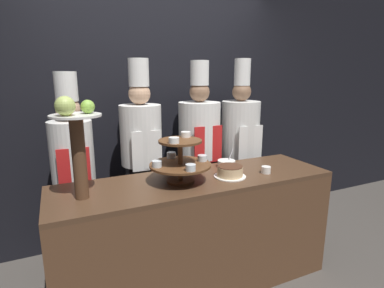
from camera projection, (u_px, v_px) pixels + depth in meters
name	position (u px, v px, depth m)	size (l,w,h in m)	color
wall_back	(155.00, 103.00, 3.06)	(10.00, 0.06, 2.80)	black
buffet_counter	(197.00, 232.00, 2.38)	(2.15, 0.62, 0.91)	brown
tiered_stand	(180.00, 159.00, 2.18)	(0.45, 0.45, 0.36)	brown
fruit_pedestal	(76.00, 135.00, 1.82)	(0.31, 0.31, 0.65)	brown
cake_round	(230.00, 172.00, 2.31)	(0.25, 0.25, 0.09)	white
cup_white	(266.00, 170.00, 2.40)	(0.07, 0.07, 0.06)	white
serving_bowl_far	(226.00, 164.00, 2.57)	(0.15, 0.15, 0.16)	white
chef_left	(73.00, 167.00, 2.49)	(0.35, 0.35, 1.71)	#38332D
chef_center_left	(142.00, 152.00, 2.71)	(0.37, 0.37, 1.82)	#28282D
chef_center_right	(199.00, 148.00, 2.95)	(0.40, 0.40, 1.81)	black
chef_right	(240.00, 144.00, 3.14)	(0.39, 0.39, 1.84)	#38332D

